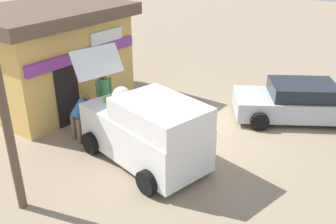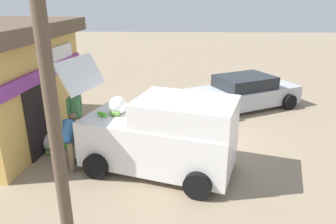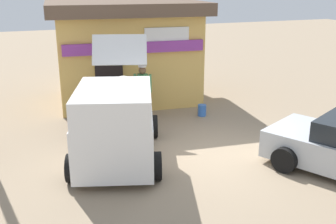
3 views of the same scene
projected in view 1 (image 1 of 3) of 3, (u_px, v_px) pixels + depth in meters
The scene contains 9 objects.
ground_plane at pixel (202, 132), 12.35m from camera, with size 60.00×60.00×0.00m, color gray.
storefront_bar at pixel (51, 56), 13.75m from camera, with size 5.79×4.56×3.58m.
delivery_van at pixel (146, 130), 10.40m from camera, with size 2.96×4.57×2.80m.
parked_sedan at pixel (301, 102), 13.05m from camera, with size 3.66×4.79×1.30m.
vendor_standing at pixel (104, 92), 12.83m from camera, with size 0.51×0.46×1.76m.
customer_bending at pixel (80, 114), 11.60m from camera, with size 0.71×0.63×1.43m.
unloaded_banana_pile at pixel (83, 114), 13.08m from camera, with size 0.72×0.87×0.48m.
paint_bucket at pixel (146, 98), 14.48m from camera, with size 0.28×0.28×0.38m, color blue.
utility_pole at pixel (7, 125), 8.10m from camera, with size 0.20×0.20×4.29m, color brown.
Camera 1 is at (-9.92, -4.67, 5.83)m, focal length 40.86 mm.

